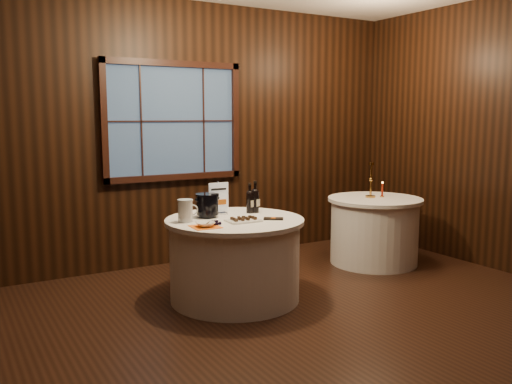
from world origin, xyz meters
TOP-DOWN VIEW (x-y plane):
  - ground at (0.00, 0.00)m, footprint 6.00×6.00m
  - back_wall at (0.00, 2.48)m, footprint 6.00×0.10m
  - main_table at (0.00, 1.00)m, footprint 1.28×1.28m
  - side_table at (2.00, 1.30)m, footprint 1.08×1.08m
  - sign_stand at (-0.04, 1.26)m, footprint 0.20×0.10m
  - port_bottle_left at (0.27, 1.18)m, footprint 0.07×0.08m
  - port_bottle_right at (0.32, 1.18)m, footprint 0.07×0.09m
  - ice_bucket at (-0.19, 1.18)m, footprint 0.22×0.22m
  - chocolate_plate at (0.00, 0.83)m, footprint 0.31×0.21m
  - chocolate_box at (0.29, 0.78)m, footprint 0.20×0.17m
  - grape_bunch at (-0.29, 0.82)m, footprint 0.17×0.07m
  - glass_pitcher at (-0.45, 1.09)m, footprint 0.19×0.14m
  - orange_napkin at (-0.40, 0.79)m, footprint 0.25×0.25m
  - cracker_bowl at (-0.40, 0.79)m, footprint 0.17×0.17m
  - brass_candlestick at (1.98, 1.35)m, footprint 0.12×0.12m
  - red_candle at (2.11, 1.31)m, footprint 0.05×0.05m

SIDE VIEW (x-z plane):
  - ground at x=0.00m, z-range 0.00..0.00m
  - main_table at x=0.00m, z-range 0.00..0.77m
  - side_table at x=2.00m, z-range 0.00..0.77m
  - orange_napkin at x=-0.40m, z-range 0.77..0.77m
  - chocolate_box at x=0.29m, z-range 0.77..0.78m
  - chocolate_plate at x=0.00m, z-range 0.77..0.81m
  - grape_bunch at x=-0.29m, z-range 0.77..0.81m
  - cracker_bowl at x=-0.40m, z-range 0.77..0.81m
  - red_candle at x=2.11m, z-range 0.75..0.93m
  - glass_pitcher at x=-0.45m, z-range 0.77..0.97m
  - sign_stand at x=-0.04m, z-range 0.72..1.04m
  - ice_bucket at x=-0.19m, z-range 0.78..1.00m
  - port_bottle_left at x=0.27m, z-range 0.75..1.04m
  - port_bottle_right at x=0.32m, z-range 0.75..1.06m
  - brass_candlestick at x=1.98m, z-range 0.71..1.12m
  - back_wall at x=0.00m, z-range 0.04..3.04m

